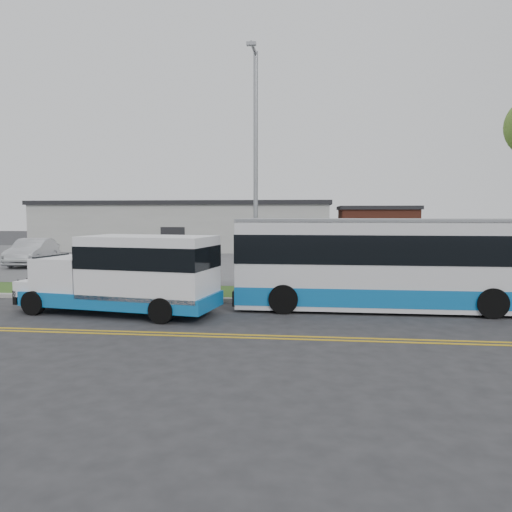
# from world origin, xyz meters

# --- Properties ---
(ground) EXTENTS (140.00, 140.00, 0.00)m
(ground) POSITION_xyz_m (0.00, 0.00, 0.00)
(ground) COLOR #28282B
(ground) RESTS_ON ground
(lane_line_north) EXTENTS (70.00, 0.12, 0.01)m
(lane_line_north) POSITION_xyz_m (0.00, -3.85, 0.01)
(lane_line_north) COLOR gold
(lane_line_north) RESTS_ON ground
(lane_line_south) EXTENTS (70.00, 0.12, 0.01)m
(lane_line_south) POSITION_xyz_m (0.00, -4.15, 0.01)
(lane_line_south) COLOR gold
(lane_line_south) RESTS_ON ground
(curb) EXTENTS (80.00, 0.30, 0.15)m
(curb) POSITION_xyz_m (0.00, 1.10, 0.07)
(curb) COLOR #9E9B93
(curb) RESTS_ON ground
(verge) EXTENTS (80.00, 3.30, 0.10)m
(verge) POSITION_xyz_m (0.00, 2.90, 0.05)
(verge) COLOR #2C4B19
(verge) RESTS_ON ground
(parking_lot) EXTENTS (80.00, 25.00, 0.10)m
(parking_lot) POSITION_xyz_m (0.00, 17.00, 0.05)
(parking_lot) COLOR #4C4C4F
(parking_lot) RESTS_ON ground
(commercial_building) EXTENTS (25.40, 10.40, 4.35)m
(commercial_building) POSITION_xyz_m (-6.00, 27.00, 2.18)
(commercial_building) COLOR #9E9E99
(commercial_building) RESTS_ON ground
(brick_wing) EXTENTS (6.30, 7.30, 3.90)m
(brick_wing) POSITION_xyz_m (10.50, 26.00, 1.96)
(brick_wing) COLOR brown
(brick_wing) RESTS_ON ground
(streetlight_near) EXTENTS (0.35, 1.53, 9.50)m
(streetlight_near) POSITION_xyz_m (3.00, 2.73, 5.23)
(streetlight_near) COLOR gray
(streetlight_near) RESTS_ON verge
(shuttle_bus) EXTENTS (6.98, 3.22, 2.58)m
(shuttle_bus) POSITION_xyz_m (-0.62, -1.46, 1.38)
(shuttle_bus) COLOR #0F61A7
(shuttle_bus) RESTS_ON ground
(transit_bus) EXTENTS (11.27, 2.74, 3.13)m
(transit_bus) POSITION_xyz_m (8.29, 0.41, 1.58)
(transit_bus) COLOR silver
(transit_bus) RESTS_ON ground
(pedestrian) EXTENTS (0.71, 0.49, 1.88)m
(pedestrian) POSITION_xyz_m (-2.80, 3.54, 1.04)
(pedestrian) COLOR black
(pedestrian) RESTS_ON verge
(parked_car_a) EXTENTS (2.62, 5.23, 1.65)m
(parked_car_a) POSITION_xyz_m (-11.95, 11.80, 0.92)
(parked_car_a) COLOR silver
(parked_car_a) RESTS_ON parking_lot
(parked_car_b) EXTENTS (2.69, 5.30, 1.47)m
(parked_car_b) POSITION_xyz_m (-5.89, 10.65, 0.84)
(parked_car_b) COLOR silver
(parked_car_b) RESTS_ON parking_lot
(grocery_bag_left) EXTENTS (0.32, 0.32, 0.32)m
(grocery_bag_left) POSITION_xyz_m (-3.10, 3.29, 0.26)
(grocery_bag_left) COLOR white
(grocery_bag_left) RESTS_ON verge
(grocery_bag_right) EXTENTS (0.32, 0.32, 0.32)m
(grocery_bag_right) POSITION_xyz_m (-2.50, 3.79, 0.26)
(grocery_bag_right) COLOR white
(grocery_bag_right) RESTS_ON verge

